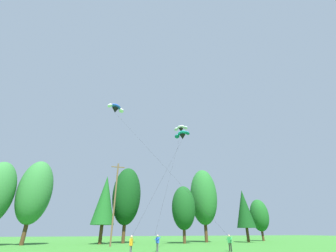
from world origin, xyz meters
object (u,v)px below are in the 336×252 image
object	(u,v)px
kite_flyer_far	(230,241)
kite_flyer_mid	(158,242)
kite_flyer_near	(131,244)
parafoil_kite_mid_white	(181,129)
utility_pole	(115,200)
parafoil_kite_far_blue_white	(116,108)
parafoil_kite_high_teal	(182,135)

from	to	relation	value
kite_flyer_far	kite_flyer_mid	bearing A→B (deg)	164.20
kite_flyer_near	parafoil_kite_mid_white	distance (m)	28.01
utility_pole	kite_flyer_far	bearing A→B (deg)	-47.12
kite_flyer_far	parafoil_kite_far_blue_white	distance (m)	29.81
parafoil_kite_high_teal	parafoil_kite_far_blue_white	bearing A→B (deg)	156.08
kite_flyer_far	parafoil_kite_far_blue_white	xyz separation A→B (m)	(-13.57, 13.84, 22.65)
utility_pole	kite_flyer_near	world-z (taller)	utility_pole
kite_flyer_near	kite_flyer_far	size ratio (longest dim) A/B	1.00
kite_flyer_mid	parafoil_kite_high_teal	xyz separation A→B (m)	(6.01, 6.42, 16.46)
utility_pole	kite_flyer_near	size ratio (longest dim) A/B	7.40
kite_flyer_far	parafoil_kite_mid_white	world-z (taller)	parafoil_kite_mid_white
parafoil_kite_mid_white	kite_flyer_mid	bearing A→B (deg)	-124.25
utility_pole	parafoil_kite_mid_white	distance (m)	18.99
kite_flyer_far	parafoil_kite_high_teal	distance (m)	18.69
kite_flyer_mid	parafoil_kite_far_blue_white	bearing A→B (deg)	116.11
kite_flyer_near	parafoil_kite_high_teal	distance (m)	21.80
parafoil_kite_high_teal	kite_flyer_far	bearing A→B (deg)	-77.85
kite_flyer_mid	parafoil_kite_mid_white	world-z (taller)	parafoil_kite_mid_white
kite_flyer_far	parafoil_kite_high_teal	xyz separation A→B (m)	(-1.86, 8.65, 16.46)
kite_flyer_mid	parafoil_kite_far_blue_white	world-z (taller)	parafoil_kite_far_blue_white
kite_flyer_mid	parafoil_kite_high_teal	size ratio (longest dim) A/B	0.10
kite_flyer_near	parafoil_kite_far_blue_white	world-z (taller)	parafoil_kite_far_blue_white
kite_flyer_near	kite_flyer_far	distance (m)	11.68
kite_flyer_mid	parafoil_kite_mid_white	size ratio (longest dim) A/B	0.08
utility_pole	kite_flyer_far	distance (m)	18.56
utility_pole	kite_flyer_mid	bearing A→B (deg)	-68.76
kite_flyer_mid	parafoil_kite_far_blue_white	xyz separation A→B (m)	(-5.69, 11.61, 22.65)
kite_flyer_near	kite_flyer_mid	xyz separation A→B (m)	(3.66, 4.09, 0.01)
kite_flyer_near	parafoil_kite_far_blue_white	distance (m)	27.65
kite_flyer_mid	parafoil_kite_mid_white	xyz separation A→B (m)	(7.84, 11.51, 20.21)
parafoil_kite_high_teal	parafoil_kite_far_blue_white	size ratio (longest dim) A/B	0.75
utility_pole	parafoil_kite_high_teal	xyz separation A→B (m)	(10.19, -4.33, 10.93)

